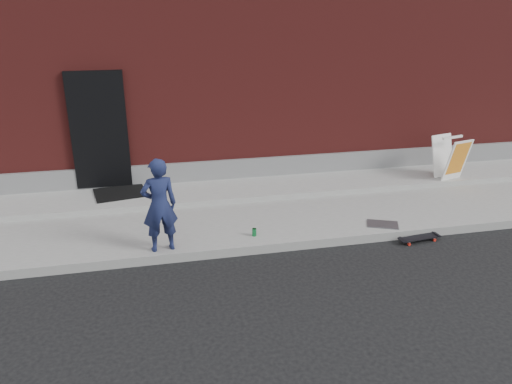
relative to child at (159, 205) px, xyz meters
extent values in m
plane|color=black|center=(1.60, -0.20, -0.88)|extent=(80.00, 80.00, 0.00)
cube|color=gray|center=(1.60, 1.30, -0.80)|extent=(20.00, 3.00, 0.15)
cube|color=gray|center=(1.60, 2.20, -0.68)|extent=(20.00, 1.20, 0.10)
cube|color=maroon|center=(1.60, 6.80, 1.62)|extent=(20.00, 8.00, 5.00)
cube|color=slate|center=(1.60, 2.77, -0.43)|extent=(20.00, 0.10, 0.40)
cube|color=black|center=(-1.00, 2.76, 0.52)|extent=(1.05, 0.12, 2.25)
imported|color=#192046|center=(0.00, 0.00, 0.00)|extent=(0.58, 0.42, 1.45)
cylinder|color=red|center=(4.38, -0.21, -0.85)|extent=(0.05, 0.03, 0.05)
cylinder|color=red|center=(4.40, -0.37, -0.85)|extent=(0.05, 0.03, 0.05)
cylinder|color=red|center=(3.90, -0.27, -0.85)|extent=(0.05, 0.03, 0.05)
cylinder|color=red|center=(3.91, -0.43, -0.85)|extent=(0.05, 0.03, 0.05)
cube|color=#ABABB0|center=(4.39, -0.29, -0.82)|extent=(0.06, 0.16, 0.02)
cube|color=#ABABB0|center=(3.91, -0.35, -0.82)|extent=(0.06, 0.16, 0.02)
cube|color=black|center=(4.15, -0.32, -0.80)|extent=(0.73, 0.26, 0.01)
cube|color=white|center=(6.02, 1.65, -0.19)|extent=(0.58, 0.37, 0.87)
cube|color=white|center=(5.92, 2.03, -0.19)|extent=(0.58, 0.37, 0.87)
cube|color=yellow|center=(6.03, 1.63, -0.24)|extent=(0.48, 0.29, 0.69)
cube|color=white|center=(5.97, 1.84, 0.24)|extent=(0.53, 0.18, 0.04)
cylinder|color=#1A853F|center=(1.47, 0.16, -0.66)|extent=(0.09, 0.09, 0.13)
cube|color=black|center=(-0.70, 2.34, -0.61)|extent=(1.07, 0.93, 0.03)
cube|color=#545459|center=(3.70, 0.12, -0.72)|extent=(0.60, 0.50, 0.02)
camera|label=1|loc=(-0.05, -6.98, 2.80)|focal=35.00mm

